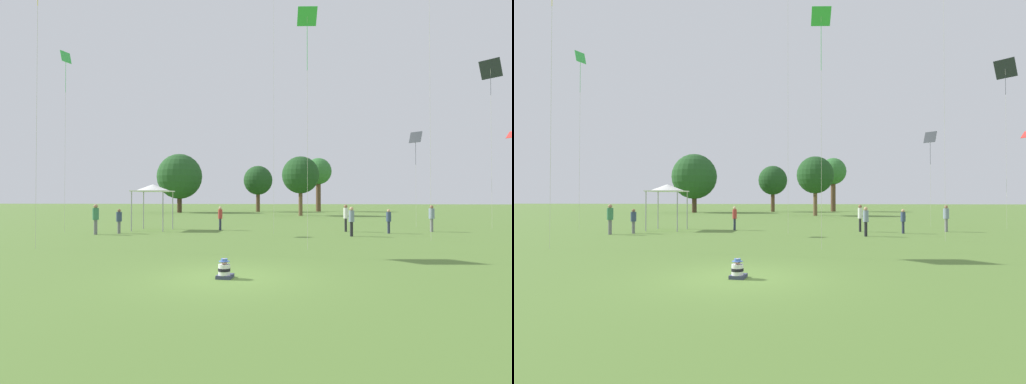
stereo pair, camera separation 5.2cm
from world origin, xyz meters
TOP-DOWN VIEW (x-y plane):
  - ground_plane at (0.00, 0.00)m, footprint 300.00×300.00m
  - seated_toddler at (-0.05, -0.11)m, footprint 0.45×0.54m
  - person_standing_0 at (-9.31, 13.10)m, footprint 0.38×0.38m
  - person_standing_1 at (10.73, 16.66)m, footprint 0.50×0.50m
  - person_standing_3 at (-3.49, 16.37)m, footprint 0.38×0.38m
  - person_standing_4 at (-10.43, 12.28)m, footprint 0.38×0.38m
  - person_standing_5 at (7.60, 14.99)m, footprint 0.32×0.32m
  - person_standing_6 at (5.05, 16.07)m, footprint 0.33×0.33m
  - person_standing_7 at (5.01, 12.75)m, footprint 0.44×0.44m
  - canopy_tent at (-8.17, 15.87)m, footprint 2.46×2.46m
  - kite_1 at (2.35, 6.46)m, footprint 0.89×0.68m
  - kite_2 at (10.95, 21.02)m, footprint 0.94×0.88m
  - kite_4 at (16.13, 20.21)m, footprint 1.55×1.50m
  - kite_5 at (-13.39, 13.78)m, footprint 0.43×0.78m
  - distant_tree_0 at (-16.89, 50.38)m, footprint 7.12×7.12m
  - distant_tree_1 at (5.19, 58.06)m, footprint 4.53×4.53m
  - distant_tree_2 at (2.12, 40.84)m, footprint 4.81×4.81m
  - distant_tree_3 at (-4.94, 55.53)m, footprint 4.87×4.87m

SIDE VIEW (x-z plane):
  - ground_plane at x=0.00m, z-range 0.00..0.00m
  - seated_toddler at x=-0.05m, z-range -0.06..0.50m
  - person_standing_0 at x=-9.31m, z-range 0.14..1.69m
  - person_standing_5 at x=7.60m, z-range 0.15..1.69m
  - person_standing_3 at x=-3.49m, z-range 0.17..1.83m
  - person_standing_7 at x=5.01m, z-range 0.18..1.90m
  - person_standing_1 at x=10.73m, z-range 0.17..1.94m
  - person_standing_4 at x=-10.43m, z-range 0.18..2.03m
  - person_standing_6 at x=5.05m, z-range 0.21..2.01m
  - canopy_tent at x=-8.17m, z-range 1.31..4.50m
  - distant_tree_3 at x=-4.94m, z-range 1.37..9.08m
  - distant_tree_2 at x=2.12m, z-range 1.40..9.07m
  - distant_tree_0 at x=-16.89m, z-range 1.05..10.33m
  - distant_tree_1 at x=5.19m, z-range 2.16..11.33m
  - kite_2 at x=10.95m, z-range 3.06..10.46m
  - kite_1 at x=2.35m, z-range 4.47..14.93m
  - kite_5 at x=-13.39m, z-range 4.94..16.90m
  - kite_4 at x=16.13m, z-range 5.39..17.86m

